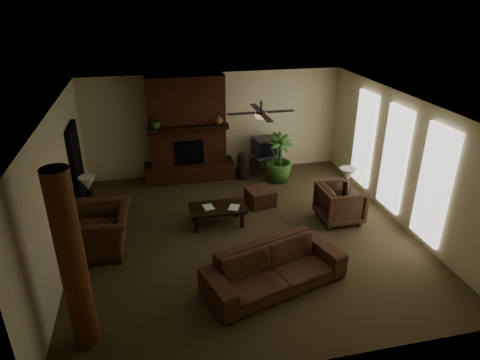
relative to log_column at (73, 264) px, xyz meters
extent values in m
plane|color=#4E4127|center=(2.95, 2.40, -1.40)|extent=(7.00, 7.00, 0.00)
plane|color=silver|center=(2.95, 2.40, 1.40)|extent=(7.00, 7.00, 0.00)
plane|color=beige|center=(2.95, 5.90, 0.00)|extent=(7.00, 0.00, 7.00)
plane|color=beige|center=(2.95, -1.10, 0.00)|extent=(7.00, 0.00, 7.00)
plane|color=beige|center=(-0.55, 2.40, 0.00)|extent=(0.00, 7.00, 7.00)
plane|color=beige|center=(6.45, 2.40, 0.00)|extent=(0.00, 7.00, 7.00)
cube|color=#562817|center=(2.15, 5.65, 0.00)|extent=(2.00, 0.50, 2.80)
cube|color=#562817|center=(2.15, 5.55, -1.17)|extent=(2.40, 0.70, 0.45)
cube|color=black|center=(2.15, 5.39, -0.58)|extent=(0.75, 0.04, 0.65)
cube|color=black|center=(2.15, 5.37, 0.10)|extent=(2.10, 0.28, 0.12)
cube|color=white|center=(6.40, 4.00, -0.05)|extent=(0.08, 0.85, 2.35)
cube|color=white|center=(6.40, 2.60, -0.05)|extent=(0.08, 0.85, 2.35)
cube|color=white|center=(6.40, 1.20, -0.05)|extent=(0.08, 0.85, 2.35)
cylinder|color=brown|center=(0.00, 0.00, 0.00)|extent=(0.36, 0.36, 2.80)
cube|color=black|center=(-0.49, 4.20, -0.35)|extent=(0.10, 1.00, 2.10)
cylinder|color=black|center=(3.35, 2.70, 1.28)|extent=(0.04, 0.04, 0.24)
cylinder|color=black|center=(3.35, 2.70, 1.16)|extent=(0.20, 0.20, 0.06)
ellipsoid|color=#F2BF72|center=(3.35, 2.70, 1.10)|extent=(0.26, 0.26, 0.14)
cube|color=black|center=(3.75, 2.70, 1.17)|extent=(0.55, 0.12, 0.01)
cube|color=black|center=(2.95, 2.70, 1.17)|extent=(0.55, 0.12, 0.01)
cube|color=black|center=(3.35, 3.10, 1.17)|extent=(0.12, 0.55, 0.01)
cube|color=black|center=(3.35, 2.30, 1.17)|extent=(0.12, 0.55, 0.01)
imported|color=#513323|center=(3.08, 0.65, -0.91)|extent=(2.60, 1.43, 0.98)
imported|color=#513323|center=(0.06, 2.51, -0.83)|extent=(0.94, 1.37, 1.15)
imported|color=#513323|center=(5.19, 2.54, -0.93)|extent=(0.85, 0.91, 0.93)
cube|color=black|center=(2.47, 2.95, -1.00)|extent=(1.20, 0.70, 0.06)
cube|color=black|center=(1.97, 2.70, -1.21)|extent=(0.07, 0.07, 0.37)
cube|color=black|center=(2.97, 2.70, -1.21)|extent=(0.07, 0.07, 0.37)
cube|color=black|center=(1.97, 3.20, -1.21)|extent=(0.07, 0.07, 0.37)
cube|color=black|center=(2.97, 3.20, -1.21)|extent=(0.07, 0.07, 0.37)
cube|color=#513323|center=(3.64, 3.65, -1.20)|extent=(0.70, 0.70, 0.40)
cube|color=silver|center=(4.33, 5.55, -1.15)|extent=(0.98, 0.79, 0.50)
cube|color=#363638|center=(4.29, 5.55, -0.64)|extent=(0.72, 0.59, 0.52)
cube|color=black|center=(4.29, 5.29, -0.64)|extent=(0.52, 0.10, 0.40)
cylinder|color=#2F201A|center=(3.60, 5.27, -1.05)|extent=(0.34, 0.34, 0.70)
sphere|color=#2F201A|center=(3.60, 5.27, -0.80)|extent=(0.34, 0.34, 0.34)
imported|color=#396127|center=(4.48, 4.89, -1.03)|extent=(1.09, 1.48, 0.74)
cube|color=black|center=(-0.20, 3.50, -1.12)|extent=(0.58, 0.58, 0.55)
cylinder|color=black|center=(-0.20, 3.45, -0.67)|extent=(0.17, 0.17, 0.35)
cone|color=#EFE6CA|center=(-0.20, 3.45, -0.35)|extent=(0.43, 0.43, 0.30)
cube|color=black|center=(5.40, 2.72, -1.12)|extent=(0.65, 0.65, 0.55)
cylinder|color=black|center=(5.34, 2.67, -0.67)|extent=(0.16, 0.16, 0.35)
cone|color=#EFE6CA|center=(5.34, 2.67, -0.35)|extent=(0.41, 0.41, 0.30)
imported|color=#396127|center=(1.35, 5.37, 0.32)|extent=(0.48, 0.51, 0.33)
imported|color=brown|center=(2.95, 5.38, 0.27)|extent=(0.27, 0.28, 0.22)
imported|color=#999999|center=(2.17, 2.93, -0.83)|extent=(0.22, 0.06, 0.29)
imported|color=#999999|center=(2.72, 2.87, -0.82)|extent=(0.20, 0.11, 0.29)
camera|label=1|loc=(1.19, -5.09, 3.40)|focal=31.49mm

